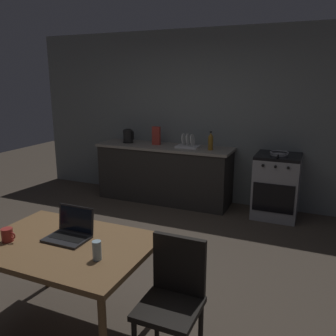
# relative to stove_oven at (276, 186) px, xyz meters

# --- Properties ---
(ground_plane) EXTENTS (12.00, 12.00, 0.00)m
(ground_plane) POSITION_rel_stove_oven_xyz_m (-1.28, -2.25, -0.45)
(ground_plane) COLOR #473D33
(back_wall) EXTENTS (6.40, 0.10, 2.65)m
(back_wall) POSITION_rel_stove_oven_xyz_m (-0.98, 0.35, 0.88)
(back_wall) COLOR slate
(back_wall) RESTS_ON ground_plane
(kitchen_counter) EXTENTS (2.16, 0.64, 0.90)m
(kitchen_counter) POSITION_rel_stove_oven_xyz_m (-1.73, 0.00, 0.00)
(kitchen_counter) COLOR #282623
(kitchen_counter) RESTS_ON ground_plane
(stove_oven) EXTENTS (0.60, 0.62, 0.90)m
(stove_oven) POSITION_rel_stove_oven_xyz_m (0.00, 0.00, 0.00)
(stove_oven) COLOR gray
(stove_oven) RESTS_ON ground_plane
(dining_table) EXTENTS (1.27, 0.89, 0.74)m
(dining_table) POSITION_rel_stove_oven_xyz_m (-1.17, -3.08, 0.22)
(dining_table) COLOR brown
(dining_table) RESTS_ON ground_plane
(chair) EXTENTS (0.40, 0.40, 0.88)m
(chair) POSITION_rel_stove_oven_xyz_m (-0.32, -3.02, 0.06)
(chair) COLOR black
(chair) RESTS_ON ground_plane
(laptop) EXTENTS (0.32, 0.25, 0.23)m
(laptop) POSITION_rel_stove_oven_xyz_m (-1.18, -2.99, 0.33)
(laptop) COLOR #232326
(laptop) RESTS_ON dining_table
(electric_kettle) EXTENTS (0.19, 0.16, 0.23)m
(electric_kettle) POSITION_rel_stove_oven_xyz_m (-2.38, 0.00, 0.56)
(electric_kettle) COLOR black
(electric_kettle) RESTS_ON kitchen_counter
(bottle) EXTENTS (0.07, 0.07, 0.27)m
(bottle) POSITION_rel_stove_oven_xyz_m (-0.97, -0.05, 0.58)
(bottle) COLOR #8C601E
(bottle) RESTS_ON kitchen_counter
(frying_pan) EXTENTS (0.25, 0.42, 0.05)m
(frying_pan) POSITION_rel_stove_oven_xyz_m (0.01, -0.03, 0.47)
(frying_pan) COLOR gray
(frying_pan) RESTS_ON stove_oven
(coffee_mug) EXTENTS (0.12, 0.08, 0.10)m
(coffee_mug) POSITION_rel_stove_oven_xyz_m (-1.57, -3.22, 0.34)
(coffee_mug) COLOR #9E2D28
(coffee_mug) RESTS_ON dining_table
(drinking_glass) EXTENTS (0.06, 0.06, 0.13)m
(drinking_glass) POSITION_rel_stove_oven_xyz_m (-0.80, -3.19, 0.35)
(drinking_glass) COLOR #99B7C6
(drinking_glass) RESTS_ON dining_table
(cereal_box) EXTENTS (0.13, 0.05, 0.29)m
(cereal_box) POSITION_rel_stove_oven_xyz_m (-1.88, 0.02, 0.59)
(cereal_box) COLOR #B2382D
(cereal_box) RESTS_ON kitchen_counter
(dish_rack) EXTENTS (0.34, 0.26, 0.21)m
(dish_rack) POSITION_rel_stove_oven_xyz_m (-1.33, 0.00, 0.50)
(dish_rack) COLOR silver
(dish_rack) RESTS_ON kitchen_counter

